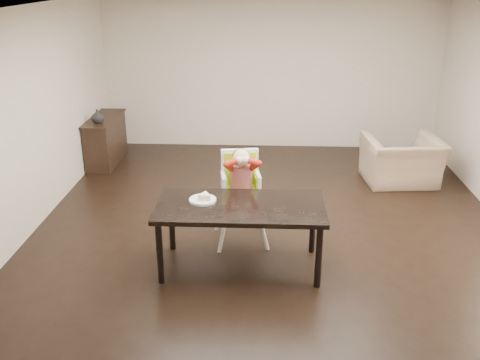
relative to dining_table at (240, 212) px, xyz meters
The scene contains 8 objects.
ground 1.18m from the dining_table, 69.09° to the left, with size 7.00×7.00×0.00m, color black.
room_walls 1.53m from the dining_table, 69.09° to the left, with size 6.02×7.02×2.71m.
dining_table is the anchor object (origin of this frame).
high_chair 0.68m from the dining_table, 92.09° to the left, with size 0.55×0.55×1.17m.
plate 0.43m from the dining_table, 168.70° to the left, with size 0.39×0.39×0.08m.
armchair 3.53m from the dining_table, 48.16° to the left, with size 1.11×0.72×0.97m, color #A08366.
sideboard 4.14m from the dining_table, 126.12° to the left, with size 0.44×1.26×0.79m.
vase 3.89m from the dining_table, 128.85° to the left, with size 0.21×0.22×0.21m, color #99999E.
Camera 1 is at (-0.11, -6.10, 3.09)m, focal length 40.00 mm.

